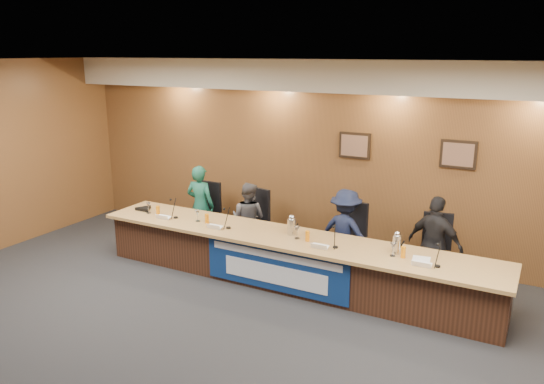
{
  "coord_description": "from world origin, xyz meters",
  "views": [
    {
      "loc": [
        3.2,
        -4.08,
        3.32
      ],
      "look_at": [
        -0.45,
        2.73,
        1.26
      ],
      "focal_mm": 35.0,
      "sensor_mm": 36.0,
      "label": 1
    }
  ],
  "objects_px": {
    "office_chair_a": "(204,217)",
    "carafe_mid": "(292,227)",
    "office_chair_b": "(251,225)",
    "carafe_right": "(397,245)",
    "speakerphone": "(145,209)",
    "office_chair_c": "(347,242)",
    "dais_body": "(288,261)",
    "office_chair_d": "(435,257)",
    "banner": "(275,269)",
    "panelist_c": "(345,232)",
    "panelist_d": "(435,245)",
    "panelist_b": "(248,219)",
    "panelist_a": "(200,206)"
  },
  "relations": [
    {
      "from": "office_chair_a",
      "to": "carafe_mid",
      "type": "height_order",
      "value": "carafe_mid"
    },
    {
      "from": "panelist_a",
      "to": "banner",
      "type": "bearing_deg",
      "value": 146.68
    },
    {
      "from": "banner",
      "to": "panelist_a",
      "type": "height_order",
      "value": "panelist_a"
    },
    {
      "from": "panelist_b",
      "to": "office_chair_c",
      "type": "distance_m",
      "value": 1.72
    },
    {
      "from": "office_chair_b",
      "to": "office_chair_d",
      "type": "xyz_separation_m",
      "value": [
        3.04,
        0.0,
        0.0
      ]
    },
    {
      "from": "dais_body",
      "to": "carafe_right",
      "type": "xyz_separation_m",
      "value": [
        1.57,
        0.03,
        0.52
      ]
    },
    {
      "from": "panelist_b",
      "to": "carafe_right",
      "type": "height_order",
      "value": "panelist_b"
    },
    {
      "from": "panelist_d",
      "to": "office_chair_b",
      "type": "xyz_separation_m",
      "value": [
        -3.04,
        0.1,
        -0.22
      ]
    },
    {
      "from": "office_chair_d",
      "to": "carafe_right",
      "type": "bearing_deg",
      "value": -123.68
    },
    {
      "from": "panelist_d",
      "to": "speakerphone",
      "type": "distance_m",
      "value": 4.66
    },
    {
      "from": "office_chair_a",
      "to": "carafe_right",
      "type": "xyz_separation_m",
      "value": [
        3.65,
        -0.82,
        0.39
      ]
    },
    {
      "from": "carafe_right",
      "to": "banner",
      "type": "bearing_deg",
      "value": -164.27
    },
    {
      "from": "office_chair_b",
      "to": "carafe_right",
      "type": "xyz_separation_m",
      "value": [
        2.68,
        -0.82,
        0.39
      ]
    },
    {
      "from": "panelist_c",
      "to": "office_chair_b",
      "type": "relative_size",
      "value": 2.77
    },
    {
      "from": "dais_body",
      "to": "banner",
      "type": "distance_m",
      "value": 0.42
    },
    {
      "from": "panelist_b",
      "to": "office_chair_c",
      "type": "relative_size",
      "value": 2.58
    },
    {
      "from": "office_chair_c",
      "to": "carafe_mid",
      "type": "relative_size",
      "value": 2.07
    },
    {
      "from": "banner",
      "to": "office_chair_b",
      "type": "bearing_deg",
      "value": 131.54
    },
    {
      "from": "office_chair_c",
      "to": "carafe_right",
      "type": "height_order",
      "value": "carafe_right"
    },
    {
      "from": "panelist_d",
      "to": "office_chair_a",
      "type": "distance_m",
      "value": 4.02
    },
    {
      "from": "panelist_b",
      "to": "speakerphone",
      "type": "relative_size",
      "value": 3.87
    },
    {
      "from": "dais_body",
      "to": "office_chair_b",
      "type": "height_order",
      "value": "dais_body"
    },
    {
      "from": "panelist_c",
      "to": "office_chair_a",
      "type": "distance_m",
      "value": 2.69
    },
    {
      "from": "carafe_right",
      "to": "dais_body",
      "type": "bearing_deg",
      "value": -179.04
    },
    {
      "from": "office_chair_c",
      "to": "office_chair_a",
      "type": "bearing_deg",
      "value": -169.22
    },
    {
      "from": "panelist_b",
      "to": "carafe_right",
      "type": "relative_size",
      "value": 5.0
    },
    {
      "from": "speakerphone",
      "to": "panelist_d",
      "type": "bearing_deg",
      "value": 9.52
    },
    {
      "from": "banner",
      "to": "panelist_b",
      "type": "height_order",
      "value": "panelist_b"
    },
    {
      "from": "office_chair_a",
      "to": "speakerphone",
      "type": "relative_size",
      "value": 1.5
    },
    {
      "from": "carafe_right",
      "to": "speakerphone",
      "type": "xyz_separation_m",
      "value": [
        -4.24,
        -0.05,
        -0.1
      ]
    },
    {
      "from": "panelist_b",
      "to": "banner",
      "type": "bearing_deg",
      "value": 131.05
    },
    {
      "from": "banner",
      "to": "office_chair_c",
      "type": "relative_size",
      "value": 4.58
    },
    {
      "from": "dais_body",
      "to": "carafe_mid",
      "type": "relative_size",
      "value": 25.82
    },
    {
      "from": "carafe_right",
      "to": "speakerphone",
      "type": "bearing_deg",
      "value": -179.29
    },
    {
      "from": "panelist_c",
      "to": "speakerphone",
      "type": "height_order",
      "value": "panelist_c"
    },
    {
      "from": "banner",
      "to": "panelist_c",
      "type": "distance_m",
      "value": 1.33
    },
    {
      "from": "carafe_right",
      "to": "office_chair_c",
      "type": "bearing_deg",
      "value": 139.91
    },
    {
      "from": "panelist_a",
      "to": "office_chair_c",
      "type": "bearing_deg",
      "value": 177.87
    },
    {
      "from": "banner",
      "to": "carafe_mid",
      "type": "distance_m",
      "value": 0.67
    },
    {
      "from": "office_chair_a",
      "to": "banner",
      "type": "bearing_deg",
      "value": -30.82
    },
    {
      "from": "panelist_a",
      "to": "dais_body",
      "type": "bearing_deg",
      "value": 156.1
    },
    {
      "from": "panelist_d",
      "to": "carafe_right",
      "type": "bearing_deg",
      "value": 79.92
    },
    {
      "from": "dais_body",
      "to": "office_chair_c",
      "type": "height_order",
      "value": "dais_body"
    },
    {
      "from": "office_chair_c",
      "to": "office_chair_d",
      "type": "height_order",
      "value": "same"
    },
    {
      "from": "office_chair_c",
      "to": "dais_body",
      "type": "bearing_deg",
      "value": -114.42
    },
    {
      "from": "office_chair_d",
      "to": "carafe_right",
      "type": "relative_size",
      "value": 1.94
    },
    {
      "from": "banner",
      "to": "panelist_c",
      "type": "bearing_deg",
      "value": 62.82
    },
    {
      "from": "office_chair_b",
      "to": "carafe_mid",
      "type": "distance_m",
      "value": 1.44
    },
    {
      "from": "carafe_mid",
      "to": "speakerphone",
      "type": "xyz_separation_m",
      "value": [
        -2.7,
        -0.07,
        -0.09
      ]
    },
    {
      "from": "panelist_a",
      "to": "panelist_c",
      "type": "distance_m",
      "value": 2.68
    }
  ]
}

